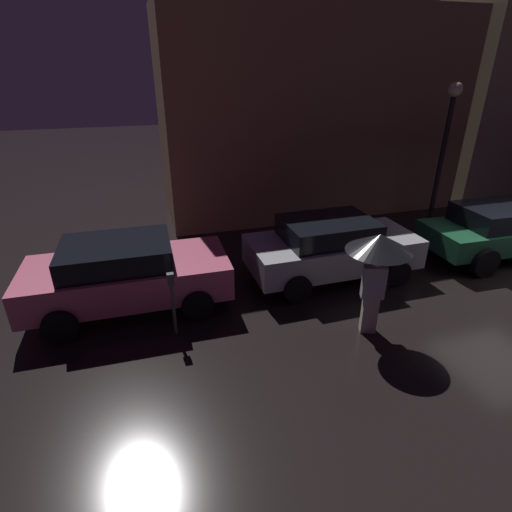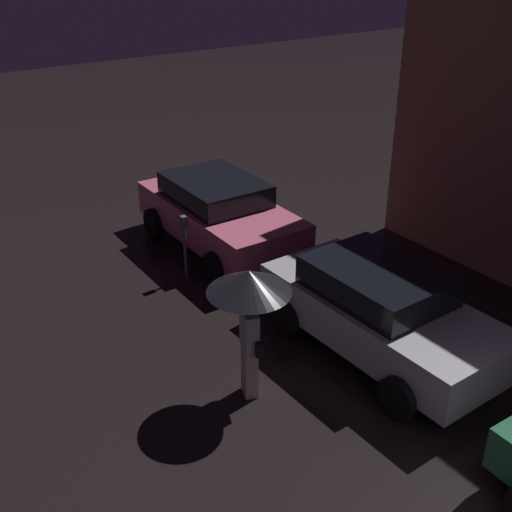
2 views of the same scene
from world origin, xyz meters
TOP-DOWN VIEW (x-y plane):
  - parked_car_pink at (-8.79, 1.53)m, footprint 4.03×1.97m
  - parked_car_silver at (-4.23, 1.55)m, footprint 3.92×1.93m
  - pedestrian_with_umbrella at (-4.52, -0.67)m, footprint 1.13×1.13m
  - parking_meter at (-8.00, 0.28)m, footprint 0.12×0.10m

SIDE VIEW (x-z plane):
  - parked_car_silver at x=-4.23m, z-range 0.03..1.46m
  - parked_car_pink at x=-8.79m, z-range 0.04..1.49m
  - parking_meter at x=-8.00m, z-range 0.15..1.42m
  - pedestrian_with_umbrella at x=-4.52m, z-range 0.64..2.61m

